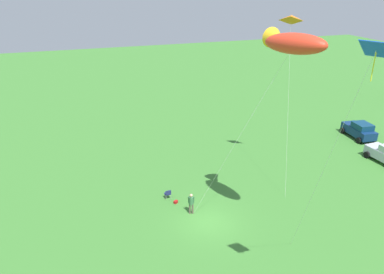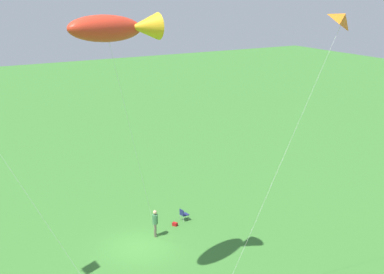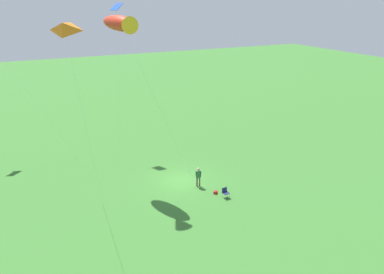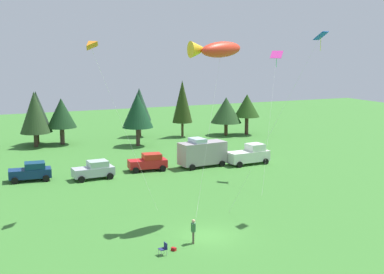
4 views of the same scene
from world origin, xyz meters
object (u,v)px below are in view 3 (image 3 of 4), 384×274
(kite_delta_orange, at_px, (63,28))
(kite_diamond_blue, at_px, (117,12))
(person_kite_flyer, at_px, (198,176))
(kite_large_fish, at_px, (122,24))
(folding_chair, at_px, (225,192))
(backpack_on_grass, at_px, (216,192))

(kite_delta_orange, distance_m, kite_diamond_blue, 18.25)
(person_kite_flyer, distance_m, kite_diamond_blue, 18.00)
(person_kite_flyer, distance_m, kite_large_fish, 13.80)
(person_kite_flyer, height_order, folding_chair, person_kite_flyer)
(folding_chair, bearing_deg, kite_diamond_blue, -169.47)
(folding_chair, relative_size, backpack_on_grass, 2.56)
(person_kite_flyer, bearing_deg, kite_diamond_blue, -145.38)
(kite_large_fish, xyz_separation_m, kite_diamond_blue, (8.16, -1.82, 0.60))
(backpack_on_grass, xyz_separation_m, kite_large_fish, (5.78, 5.42, 13.24))
(folding_chair, height_order, kite_large_fish, kite_large_fish)
(kite_large_fish, height_order, kite_delta_orange, kite_delta_orange)
(person_kite_flyer, bearing_deg, kite_large_fish, -109.17)
(kite_delta_orange, bearing_deg, kite_large_fish, -32.97)
(folding_chair, bearing_deg, backpack_on_grass, -158.92)
(person_kite_flyer, relative_size, backpack_on_grass, 5.44)
(person_kite_flyer, relative_size, kite_delta_orange, 0.12)
(folding_chair, distance_m, kite_diamond_blue, 20.41)
(person_kite_flyer, distance_m, backpack_on_grass, 2.11)
(kite_large_fish, bearing_deg, folding_chair, -138.69)
(folding_chair, height_order, kite_delta_orange, kite_delta_orange)
(folding_chair, xyz_separation_m, backpack_on_grass, (0.86, 0.42, -0.38))
(kite_delta_orange, bearing_deg, folding_chair, -80.56)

